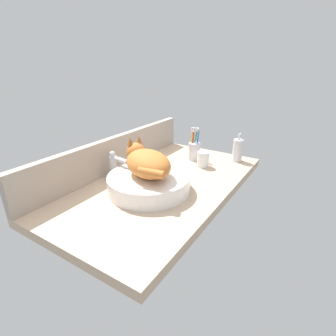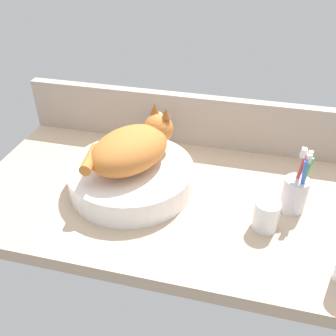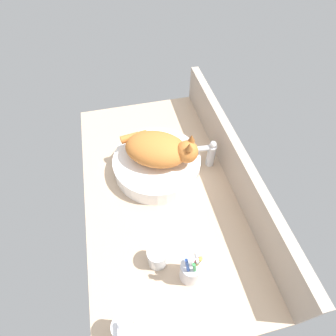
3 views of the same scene
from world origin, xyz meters
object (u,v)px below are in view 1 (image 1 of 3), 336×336
at_px(sink_basin, 148,183).
at_px(cat, 146,162).
at_px(soap_dispenser, 238,150).
at_px(water_glass, 203,160).
at_px(toothbrush_cup, 194,150).
at_px(faucet, 115,164).

xyz_separation_m(sink_basin, cat, (0.01, 0.01, 0.09)).
relative_size(sink_basin, soap_dispenser, 2.28).
relative_size(sink_basin, water_glass, 4.44).
height_order(soap_dispenser, water_glass, soap_dispenser).
height_order(sink_basin, cat, cat).
height_order(cat, toothbrush_cup, cat).
height_order(sink_basin, toothbrush_cup, toothbrush_cup).
height_order(cat, soap_dispenser, cat).
bearing_deg(water_glass, cat, 166.01).
distance_m(sink_basin, soap_dispenser, 0.60).
relative_size(sink_basin, cat, 1.20).
xyz_separation_m(cat, water_glass, (0.38, -0.09, -0.09)).
xyz_separation_m(faucet, soap_dispenser, (0.55, -0.42, -0.01)).
bearing_deg(toothbrush_cup, soap_dispenser, -63.06).
distance_m(cat, water_glass, 0.40).
bearing_deg(faucet, sink_basin, -95.48).
bearing_deg(soap_dispenser, sink_basin, 159.74).
height_order(soap_dispenser, toothbrush_cup, toothbrush_cup).
distance_m(sink_basin, toothbrush_cup, 0.46).
distance_m(cat, toothbrush_cup, 0.46).
relative_size(soap_dispenser, water_glass, 1.95).
distance_m(toothbrush_cup, water_glass, 0.12).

